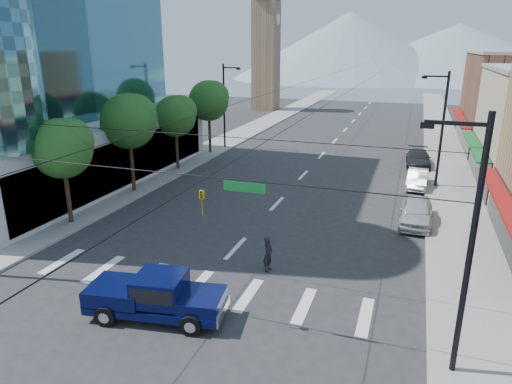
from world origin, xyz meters
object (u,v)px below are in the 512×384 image
(pedestrian, at_px, (268,254))
(parked_car_near, at_px, (416,212))
(parked_car_mid, at_px, (417,179))
(parked_car_far, at_px, (418,159))
(pickup_truck, at_px, (155,295))

(pedestrian, bearing_deg, parked_car_near, -32.17)
(parked_car_mid, relative_size, parked_car_far, 0.82)
(pedestrian, distance_m, parked_car_near, 11.39)
(parked_car_near, height_order, parked_car_far, parked_car_near)
(pickup_truck, distance_m, parked_car_mid, 24.91)
(parked_car_mid, bearing_deg, parked_car_near, -87.12)
(parked_car_near, distance_m, parked_car_mid, 8.29)
(pickup_truck, distance_m, parked_car_far, 31.44)
(parked_car_near, bearing_deg, pedestrian, -126.13)
(parked_car_far, bearing_deg, pickup_truck, -111.05)
(pedestrian, relative_size, parked_car_far, 0.34)
(pedestrian, relative_size, parked_car_mid, 0.41)
(pickup_truck, distance_m, pedestrian, 6.28)
(parked_car_near, distance_m, parked_car_far, 15.30)
(pickup_truck, height_order, parked_car_near, pickup_truck)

